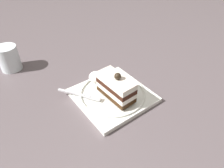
{
  "coord_description": "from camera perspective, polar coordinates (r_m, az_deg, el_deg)",
  "views": [
    {
      "loc": [
        0.24,
        0.37,
        0.39
      ],
      "look_at": [
        0.0,
        0.02,
        0.05
      ],
      "focal_mm": 32.31,
      "sensor_mm": 36.0,
      "label": 1
    }
  ],
  "objects": [
    {
      "name": "drink_glass_near",
      "position": [
        0.74,
        -27.08,
        6.19
      ],
      "size": [
        0.07,
        0.07,
        0.08
      ],
      "color": "silver",
      "rests_on": "ground_plane"
    },
    {
      "name": "cake_slice",
      "position": [
        0.53,
        1.4,
        -0.67
      ],
      "size": [
        0.06,
        0.11,
        0.08
      ],
      "color": "#311C0A",
      "rests_on": "dessert_plate"
    },
    {
      "name": "ground_plane",
      "position": [
        0.58,
        -1.02,
        -2.63
      ],
      "size": [
        2.4,
        2.4,
        0.0
      ],
      "primitive_type": "plane",
      "color": "#574C4F"
    },
    {
      "name": "fork",
      "position": [
        0.55,
        -9.01,
        -3.01
      ],
      "size": [
        0.08,
        0.11,
        0.0
      ],
      "color": "silver",
      "rests_on": "dessert_plate"
    },
    {
      "name": "dessert_plate",
      "position": [
        0.56,
        0.0,
        -3.15
      ],
      "size": [
        0.2,
        0.2,
        0.02
      ],
      "color": "white",
      "rests_on": "ground_plane"
    },
    {
      "name": "whipped_cream_dollop",
      "position": [
        0.59,
        -4.61,
        1.94
      ],
      "size": [
        0.04,
        0.04,
        0.03
      ],
      "primitive_type": "ellipsoid",
      "color": "white",
      "rests_on": "dessert_plate"
    }
  ]
}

